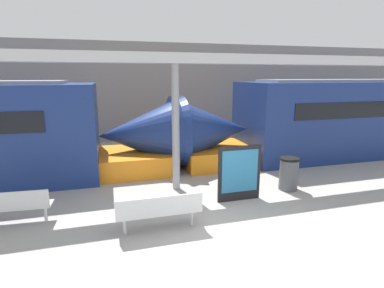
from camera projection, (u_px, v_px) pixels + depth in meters
ground_plane at (226, 238)px, 6.33m from camera, size 60.00×60.00×0.00m
station_wall at (152, 92)px, 15.56m from camera, size 56.00×0.20×5.00m
train_left at (372, 118)px, 13.29m from camera, size 18.01×2.93×3.20m
bench_near at (159, 210)px, 6.49m from camera, size 1.87×0.44×0.86m
bench_far at (11, 205)px, 6.74m from camera, size 1.71×0.55×0.86m
trash_bin at (289, 174)px, 8.94m from camera, size 0.58×0.58×0.98m
poster_board at (239, 173)px, 8.08m from camera, size 1.22×0.07×1.53m
support_column_near at (176, 129)px, 8.70m from camera, size 0.22×0.22×3.68m
canopy_beam at (175, 58)px, 8.25m from camera, size 28.00×0.60×0.28m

